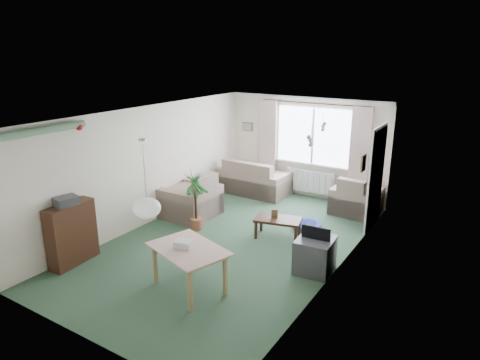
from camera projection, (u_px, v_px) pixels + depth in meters
The scene contains 25 objects.
ground at pixel (231, 243), 7.94m from camera, with size 6.50×6.50×0.00m, color #2C4933.
window at pixel (313, 136), 10.02m from camera, with size 1.80×0.03×1.30m, color white.
curtain_rod at pixel (314, 103), 9.72m from camera, with size 2.60×0.03×0.03m, color black.
curtain_left at pixel (268, 141), 10.58m from camera, with size 0.45×0.08×2.00m, color beige.
curtain_right at pixel (360, 152), 9.42m from camera, with size 0.45×0.08×2.00m, color beige.
radiator at pixel (310, 181), 10.31m from camera, with size 1.20×0.10×0.55m, color white.
doorway at pixel (376, 179), 8.42m from camera, with size 0.03×0.95×2.00m, color black.
pendant_lamp at pixel (147, 208), 5.54m from camera, with size 0.36×0.36×0.36m, color white.
tinsel_garland at pixel (39, 131), 6.38m from camera, with size 1.60×1.60×0.12m, color #196626.
bauble_cluster_a at pixel (322, 124), 7.36m from camera, with size 0.20×0.20×0.20m, color silver.
bauble_cluster_b at pixel (311, 137), 6.23m from camera, with size 0.20×0.20×0.20m, color silver.
wall_picture_back at pixel (248, 127), 10.91m from camera, with size 0.28×0.03×0.22m, color brown.
wall_picture_right at pixel (363, 163), 7.45m from camera, with size 0.03×0.24×0.30m, color brown.
sofa at pixel (255, 176), 10.60m from camera, with size 1.72×0.91×0.86m, color beige.
armchair_corner at pixel (357, 195), 9.28m from camera, with size 0.95×0.90×0.85m, color #C1A792.
armchair_left at pixel (190, 194), 9.12m from camera, with size 1.07×1.01×0.96m, color #BCAE8E.
coffee_table at pixel (278, 228), 8.14m from camera, with size 0.86×0.48×0.39m, color black.
photo_frame at pixel (274, 213), 8.10m from camera, with size 0.12×0.02×0.16m, color brown.
bookshelf at pixel (72, 234), 7.07m from camera, with size 0.29×0.86×1.05m, color black.
hifi_box at pixel (66, 201), 6.87m from camera, with size 0.28×0.35×0.14m, color #36363A.
houseplant at pixel (196, 200), 8.39m from camera, with size 0.53×0.53×1.23m, color #21622A.
dining_table at pixel (189, 270), 6.32m from camera, with size 1.05×0.70×0.66m, color #9B7B54.
gift_box at pixel (184, 245), 6.24m from camera, with size 0.25×0.18×0.12m, color silver.
tv_cube at pixel (315, 255), 6.88m from camera, with size 0.56×0.62×0.56m, color #313135.
pet_bed at pixel (307, 225), 8.59m from camera, with size 0.57×0.57×0.11m, color navy.
Camera 1 is at (3.97, -6.06, 3.46)m, focal length 32.00 mm.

